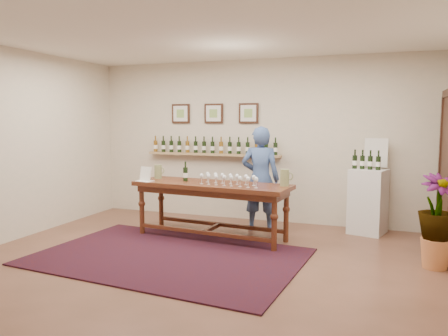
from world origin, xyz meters
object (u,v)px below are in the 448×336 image
(tasting_table, at_px, (212,191))
(potted_plant, at_px, (437,221))
(person, at_px, (260,179))
(display_pedestal, at_px, (368,201))

(tasting_table, height_order, potted_plant, potted_plant)
(tasting_table, bearing_deg, person, 56.81)
(person, bearing_deg, potted_plant, 151.33)
(display_pedestal, distance_m, person, 1.71)
(potted_plant, bearing_deg, person, 156.88)
(display_pedestal, distance_m, potted_plant, 1.66)
(tasting_table, relative_size, potted_plant, 2.47)
(tasting_table, distance_m, person, 0.90)
(tasting_table, height_order, person, person)
(tasting_table, distance_m, display_pedestal, 2.45)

